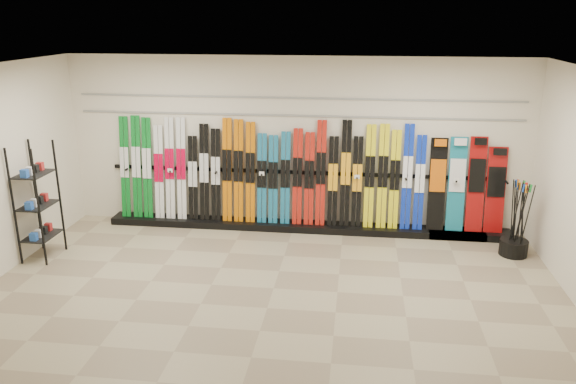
# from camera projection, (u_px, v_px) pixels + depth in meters

# --- Properties ---
(floor) EXTENTS (8.00, 8.00, 0.00)m
(floor) POSITION_uv_depth(u_px,v_px,m) (274.00, 288.00, 7.82)
(floor) COLOR #86745C
(floor) RESTS_ON ground
(back_wall) EXTENTS (8.00, 0.00, 8.00)m
(back_wall) POSITION_uv_depth(u_px,v_px,m) (294.00, 144.00, 9.73)
(back_wall) COLOR beige
(back_wall) RESTS_ON floor
(ceiling) EXTENTS (8.00, 8.00, 0.00)m
(ceiling) POSITION_uv_depth(u_px,v_px,m) (272.00, 69.00, 6.91)
(ceiling) COLOR silver
(ceiling) RESTS_ON back_wall
(ski_rack_base) EXTENTS (8.00, 0.40, 0.12)m
(ski_rack_base) POSITION_uv_depth(u_px,v_px,m) (305.00, 227.00, 9.93)
(ski_rack_base) COLOR black
(ski_rack_base) RESTS_ON floor
(skis) EXTENTS (5.38, 0.24, 1.84)m
(skis) POSITION_uv_depth(u_px,v_px,m) (267.00, 175.00, 9.79)
(skis) COLOR #0B6F20
(skis) RESTS_ON ski_rack_base
(snowboards) EXTENTS (1.26, 0.25, 1.60)m
(snowboards) POSITION_uv_depth(u_px,v_px,m) (466.00, 186.00, 9.43)
(snowboards) COLOR black
(snowboards) RESTS_ON ski_rack_base
(accessory_rack) EXTENTS (0.40, 0.60, 1.82)m
(accessory_rack) POSITION_uv_depth(u_px,v_px,m) (37.00, 202.00, 8.58)
(accessory_rack) COLOR black
(accessory_rack) RESTS_ON floor
(pole_bin) EXTENTS (0.43, 0.43, 0.25)m
(pole_bin) POSITION_uv_depth(u_px,v_px,m) (513.00, 247.00, 8.88)
(pole_bin) COLOR black
(pole_bin) RESTS_ON floor
(ski_poles) EXTENTS (0.29, 0.39, 1.18)m
(ski_poles) POSITION_uv_depth(u_px,v_px,m) (518.00, 218.00, 8.74)
(ski_poles) COLOR black
(ski_poles) RESTS_ON pole_bin
(slatwall_rail_0) EXTENTS (7.60, 0.02, 0.03)m
(slatwall_rail_0) POSITION_uv_depth(u_px,v_px,m) (294.00, 116.00, 9.56)
(slatwall_rail_0) COLOR gray
(slatwall_rail_0) RESTS_ON back_wall
(slatwall_rail_1) EXTENTS (7.60, 0.02, 0.03)m
(slatwall_rail_1) POSITION_uv_depth(u_px,v_px,m) (295.00, 98.00, 9.47)
(slatwall_rail_1) COLOR gray
(slatwall_rail_1) RESTS_ON back_wall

